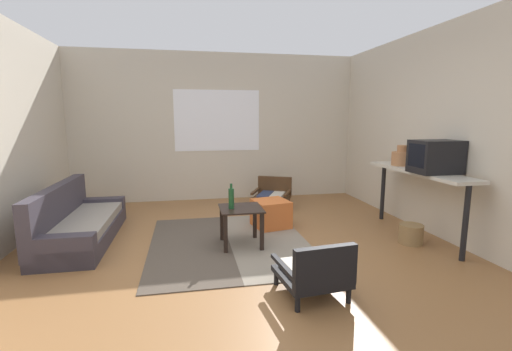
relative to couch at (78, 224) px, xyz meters
name	(u,v)px	position (x,y,z in m)	size (l,w,h in m)	color
ground_plane	(243,259)	(1.93, -0.98, -0.22)	(7.80, 7.80, 0.00)	olive
far_wall_with_window	(217,127)	(1.93, 2.08, 1.13)	(5.60, 0.13, 2.70)	beige
side_wall_right	(448,132)	(4.59, -0.68, 1.13)	(0.12, 6.60, 2.70)	beige
area_rug	(229,243)	(1.84, -0.45, -0.21)	(1.91, 2.30, 0.01)	#4C4238
couch	(78,224)	(0.00, 0.00, 0.00)	(0.70, 1.90, 0.71)	#38333D
coffee_table	(241,217)	(1.98, -0.54, 0.14)	(0.50, 0.52, 0.47)	black
armchair_by_window	(272,193)	(2.81, 1.27, 0.01)	(0.80, 0.78, 0.49)	#472D19
armchair_striped_foreground	(315,271)	(2.41, -1.90, 0.02)	(0.60, 0.62, 0.52)	black
ottoman_orange	(271,214)	(2.50, 0.10, -0.03)	(0.46, 0.46, 0.39)	#D1662D
console_shelf	(419,177)	(4.26, -0.65, 0.56)	(0.40, 1.75, 0.88)	beige
crt_television	(435,157)	(4.26, -0.92, 0.86)	(0.52, 0.39, 0.39)	black
clay_vase	(401,158)	(4.26, -0.24, 0.77)	(0.26, 0.26, 0.28)	#A87047
glass_bottle	(231,198)	(1.86, -0.56, 0.38)	(0.07, 0.07, 0.30)	#194723
wicker_basket	(411,234)	(4.04, -0.88, -0.10)	(0.28, 0.28, 0.24)	olive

